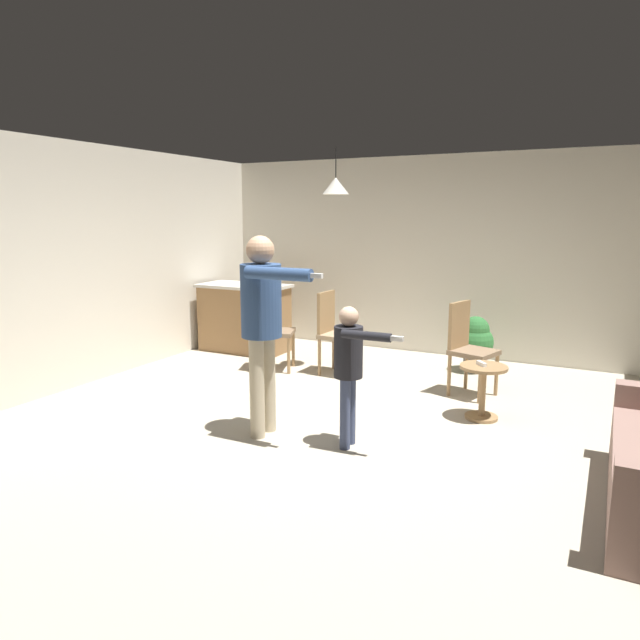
{
  "coord_description": "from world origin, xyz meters",
  "views": [
    {
      "loc": [
        2.08,
        -4.51,
        1.91
      ],
      "look_at": [
        -0.13,
        -0.11,
        1.0
      ],
      "focal_mm": 32.01,
      "sensor_mm": 36.0,
      "label": 1
    }
  ],
  "objects_px": {
    "kitchen_counter": "(244,317)",
    "person_adult": "(263,314)",
    "spare_remote_on_table": "(481,364)",
    "person_child": "(350,361)",
    "potted_plant_corner": "(475,341)",
    "dining_chair_centre_back": "(468,345)",
    "dining_chair_near_wall": "(334,329)",
    "side_table_by_couch": "(483,385)",
    "dining_chair_by_counter": "(270,327)"
  },
  "relations": [
    {
      "from": "person_child",
      "to": "potted_plant_corner",
      "type": "height_order",
      "value": "person_child"
    },
    {
      "from": "dining_chair_by_counter",
      "to": "person_adult",
      "type": "bearing_deg",
      "value": 9.67
    },
    {
      "from": "person_adult",
      "to": "potted_plant_corner",
      "type": "bearing_deg",
      "value": 157.6
    },
    {
      "from": "spare_remote_on_table",
      "to": "dining_chair_near_wall",
      "type": "bearing_deg",
      "value": 156.8
    },
    {
      "from": "kitchen_counter",
      "to": "person_adult",
      "type": "height_order",
      "value": "person_adult"
    },
    {
      "from": "kitchen_counter",
      "to": "dining_chair_by_counter",
      "type": "bearing_deg",
      "value": -39.12
    },
    {
      "from": "person_adult",
      "to": "potted_plant_corner",
      "type": "xyz_separation_m",
      "value": [
        1.21,
        2.93,
        -0.7
      ]
    },
    {
      "from": "kitchen_counter",
      "to": "dining_chair_near_wall",
      "type": "height_order",
      "value": "dining_chair_near_wall"
    },
    {
      "from": "side_table_by_couch",
      "to": "dining_chair_near_wall",
      "type": "distance_m",
      "value": 2.11
    },
    {
      "from": "person_adult",
      "to": "dining_chair_centre_back",
      "type": "xyz_separation_m",
      "value": [
        1.33,
        1.95,
        -0.53
      ]
    },
    {
      "from": "dining_chair_centre_back",
      "to": "potted_plant_corner",
      "type": "bearing_deg",
      "value": -156.21
    },
    {
      "from": "person_child",
      "to": "dining_chair_near_wall",
      "type": "xyz_separation_m",
      "value": [
        -1.07,
        1.98,
        -0.19
      ]
    },
    {
      "from": "side_table_by_couch",
      "to": "spare_remote_on_table",
      "type": "distance_m",
      "value": 0.21
    },
    {
      "from": "person_child",
      "to": "kitchen_counter",
      "type": "bearing_deg",
      "value": -134.91
    },
    {
      "from": "dining_chair_by_counter",
      "to": "dining_chair_centre_back",
      "type": "height_order",
      "value": "same"
    },
    {
      "from": "kitchen_counter",
      "to": "dining_chair_by_counter",
      "type": "xyz_separation_m",
      "value": [
        0.86,
        -0.7,
        0.07
      ]
    },
    {
      "from": "side_table_by_couch",
      "to": "spare_remote_on_table",
      "type": "bearing_deg",
      "value": -159.83
    },
    {
      "from": "potted_plant_corner",
      "to": "dining_chair_by_counter",
      "type": "bearing_deg",
      "value": -155.07
    },
    {
      "from": "dining_chair_by_counter",
      "to": "potted_plant_corner",
      "type": "xyz_separation_m",
      "value": [
        2.29,
        1.07,
        -0.17
      ]
    },
    {
      "from": "side_table_by_couch",
      "to": "dining_chair_by_counter",
      "type": "xyz_separation_m",
      "value": [
        -2.71,
        0.61,
        0.22
      ]
    },
    {
      "from": "kitchen_counter",
      "to": "side_table_by_couch",
      "type": "relative_size",
      "value": 2.42
    },
    {
      "from": "kitchen_counter",
      "to": "potted_plant_corner",
      "type": "height_order",
      "value": "kitchen_counter"
    },
    {
      "from": "kitchen_counter",
      "to": "side_table_by_couch",
      "type": "height_order",
      "value": "kitchen_counter"
    },
    {
      "from": "side_table_by_couch",
      "to": "person_child",
      "type": "bearing_deg",
      "value": -126.4
    },
    {
      "from": "kitchen_counter",
      "to": "side_table_by_couch",
      "type": "distance_m",
      "value": 3.82
    },
    {
      "from": "person_child",
      "to": "spare_remote_on_table",
      "type": "xyz_separation_m",
      "value": [
        0.84,
        1.16,
        -0.2
      ]
    },
    {
      "from": "side_table_by_couch",
      "to": "kitchen_counter",
      "type": "bearing_deg",
      "value": 159.83
    },
    {
      "from": "person_adult",
      "to": "person_child",
      "type": "xyz_separation_m",
      "value": [
        0.77,
        0.08,
        -0.34
      ]
    },
    {
      "from": "dining_chair_by_counter",
      "to": "potted_plant_corner",
      "type": "distance_m",
      "value": 2.53
    },
    {
      "from": "dining_chair_near_wall",
      "to": "spare_remote_on_table",
      "type": "relative_size",
      "value": 7.69
    },
    {
      "from": "side_table_by_couch",
      "to": "person_child",
      "type": "relative_size",
      "value": 0.44
    },
    {
      "from": "dining_chair_centre_back",
      "to": "person_adult",
      "type": "bearing_deg",
      "value": -17.54
    },
    {
      "from": "person_adult",
      "to": "dining_chair_by_counter",
      "type": "relative_size",
      "value": 1.74
    },
    {
      "from": "person_child",
      "to": "spare_remote_on_table",
      "type": "distance_m",
      "value": 1.45
    },
    {
      "from": "spare_remote_on_table",
      "to": "side_table_by_couch",
      "type": "bearing_deg",
      "value": 20.17
    },
    {
      "from": "person_child",
      "to": "dining_chair_near_wall",
      "type": "height_order",
      "value": "person_child"
    },
    {
      "from": "dining_chair_by_counter",
      "to": "spare_remote_on_table",
      "type": "distance_m",
      "value": 2.76
    },
    {
      "from": "side_table_by_couch",
      "to": "spare_remote_on_table",
      "type": "height_order",
      "value": "spare_remote_on_table"
    },
    {
      "from": "kitchen_counter",
      "to": "spare_remote_on_table",
      "type": "distance_m",
      "value": 3.8
    },
    {
      "from": "dining_chair_centre_back",
      "to": "dining_chair_near_wall",
      "type": "bearing_deg",
      "value": -77.19
    },
    {
      "from": "kitchen_counter",
      "to": "dining_chair_centre_back",
      "type": "distance_m",
      "value": 3.34
    },
    {
      "from": "potted_plant_corner",
      "to": "spare_remote_on_table",
      "type": "bearing_deg",
      "value": -76.65
    },
    {
      "from": "person_child",
      "to": "dining_chair_centre_back",
      "type": "height_order",
      "value": "person_child"
    },
    {
      "from": "dining_chair_centre_back",
      "to": "dining_chair_by_counter",
      "type": "bearing_deg",
      "value": -71.15
    },
    {
      "from": "side_table_by_couch",
      "to": "person_adult",
      "type": "relative_size",
      "value": 0.3
    },
    {
      "from": "person_adult",
      "to": "spare_remote_on_table",
      "type": "distance_m",
      "value": 2.11
    },
    {
      "from": "dining_chair_by_counter",
      "to": "potted_plant_corner",
      "type": "relative_size",
      "value": 1.45
    },
    {
      "from": "dining_chair_centre_back",
      "to": "potted_plant_corner",
      "type": "distance_m",
      "value": 1.0
    },
    {
      "from": "dining_chair_by_counter",
      "to": "dining_chair_centre_back",
      "type": "xyz_separation_m",
      "value": [
        2.41,
        0.08,
        0.0
      ]
    },
    {
      "from": "dining_chair_centre_back",
      "to": "potted_plant_corner",
      "type": "xyz_separation_m",
      "value": [
        -0.12,
        0.98,
        -0.17
      ]
    }
  ]
}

